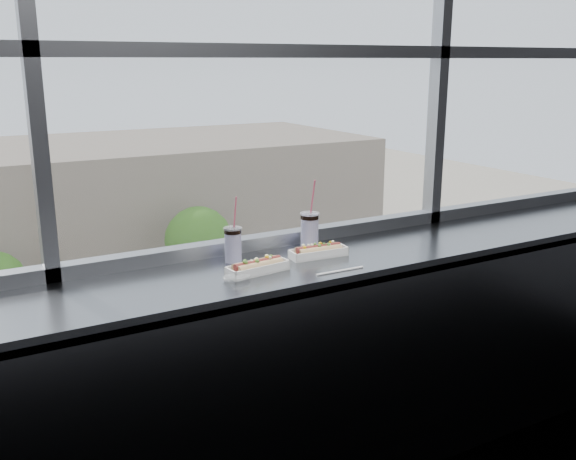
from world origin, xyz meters
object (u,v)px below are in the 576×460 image
car_far_c (289,302)px  pedestrian_d (174,297)px  soda_cup_left (233,243)px  loose_straw (340,271)px  hotdog_tray_left (258,266)px  car_near_d (251,402)px  tree_right (199,240)px  soda_cup_right (310,229)px  hotdog_tray_right (318,251)px  car_far_b (85,345)px  car_near_e (414,355)px  wrapper (236,277)px

car_far_c → pedestrian_d: pedestrian_d is taller
soda_cup_left → loose_straw: bearing=-46.5°
loose_straw → hotdog_tray_left: bearing=154.1°
car_far_c → car_near_d: bearing=142.1°
loose_straw → pedestrian_d: loose_straw is taller
soda_cup_left → car_near_d: bearing=64.1°
tree_right → soda_cup_right: bearing=-110.2°
tree_right → loose_straw: bearing=-110.1°
loose_straw → hotdog_tray_right: bearing=82.9°
loose_straw → pedestrian_d: 31.43m
pedestrian_d → car_far_c: bearing=-126.8°
soda_cup_right → car_near_d: (7.46, 16.13, -11.06)m
hotdog_tray_right → pedestrian_d: 31.23m
soda_cup_left → car_far_b: (3.81, 24.14, -11.17)m
hotdog_tray_left → pedestrian_d: hotdog_tray_left is taller
soda_cup_right → car_near_d: 20.93m
hotdog_tray_right → hotdog_tray_left: bearing=-164.6°
car_far_c → soda_cup_right: bearing=150.1°
car_far_b → pedestrian_d: (5.34, 3.59, 0.06)m
car_far_c → car_near_e: 8.13m
hotdog_tray_left → soda_cup_left: bearing=90.6°
wrapper → car_near_d: 21.25m
car_far_b → car_near_d: bearing=-149.6°
pedestrian_d → soda_cup_right: bearing=162.5°
soda_cup_left → car_far_c: 30.02m
hotdog_tray_right → car_far_c: (13.58, 24.26, -11.07)m
car_far_c → car_near_d: car_near_d is taller
wrapper → car_far_b: bearing=80.9°
car_far_b → car_near_d: (4.05, -8.00, 0.12)m
car_near_d → car_near_e: 7.55m
hotdog_tray_right → pedestrian_d: bearing=76.8°
soda_cup_right → car_far_b: bearing=82.0°
hotdog_tray_left → hotdog_tray_right: hotdog_tray_left is taller
soda_cup_right → loose_straw: bearing=-100.3°
hotdog_tray_right → soda_cup_left: size_ratio=0.92×
loose_straw → soda_cup_left: bearing=134.9°
car_far_b → tree_right: bearing=-56.6°
car_far_c → car_near_d: 10.06m
loose_straw → car_far_b: size_ratio=0.04×
soda_cup_left → hotdog_tray_left: bearing=-82.8°
soda_cup_left → wrapper: (-0.09, -0.23, -0.07)m
car_far_b → pedestrian_d: bearing=-52.6°
car_near_d → car_near_e: bearing=-94.1°
car_far_c → car_far_b: size_ratio=1.04×
hotdog_tray_left → soda_cup_left: size_ratio=0.95×
hotdog_tray_right → soda_cup_left: 0.39m
soda_cup_left → pedestrian_d: 31.25m
car_near_d → tree_right: size_ratio=1.15×
hotdog_tray_right → soda_cup_left: (-0.36, 0.12, 0.06)m
car_far_b → pedestrian_d: pedestrian_d is taller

